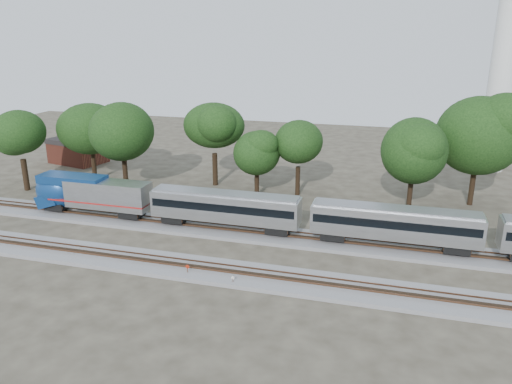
% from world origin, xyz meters
% --- Properties ---
extents(ground, '(160.00, 160.00, 0.00)m').
position_xyz_m(ground, '(0.00, 0.00, 0.00)').
color(ground, '#383328').
rests_on(ground, ground).
extents(track_far, '(160.00, 5.00, 0.73)m').
position_xyz_m(track_far, '(0.00, 6.00, 0.21)').
color(track_far, slate).
rests_on(track_far, ground).
extents(track_near, '(160.00, 5.00, 0.73)m').
position_xyz_m(track_near, '(0.00, -4.00, 0.21)').
color(track_near, slate).
rests_on(track_near, ground).
extents(switch_stand_red, '(0.37, 0.07, 1.16)m').
position_xyz_m(switch_stand_red, '(0.74, -5.30, 0.74)').
color(switch_stand_red, '#512D19').
rests_on(switch_stand_red, ground).
extents(switch_stand_white, '(0.30, 0.06, 0.96)m').
position_xyz_m(switch_stand_white, '(5.46, -5.92, 0.61)').
color(switch_stand_white, '#512D19').
rests_on(switch_stand_white, ground).
extents(switch_lever, '(0.55, 0.39, 0.30)m').
position_xyz_m(switch_lever, '(7.56, -5.30, 0.15)').
color(switch_lever, '#512D19').
rests_on(switch_lever, ground).
extents(brick_building, '(10.21, 8.23, 4.32)m').
position_xyz_m(brick_building, '(-35.09, 29.58, 2.18)').
color(brick_building, brown).
rests_on(brick_building, ground).
extents(tree_0, '(8.72, 8.72, 12.30)m').
position_xyz_m(tree_0, '(-32.66, 13.37, 8.56)').
color(tree_0, black).
rests_on(tree_0, ground).
extents(tree_1, '(8.27, 8.27, 11.66)m').
position_xyz_m(tree_1, '(-25.86, 20.39, 8.12)').
color(tree_1, black).
rests_on(tree_1, ground).
extents(tree_2, '(8.96, 8.96, 12.64)m').
position_xyz_m(tree_2, '(-18.20, 16.56, 8.80)').
color(tree_2, black).
rests_on(tree_2, ground).
extents(tree_3, '(9.20, 9.20, 12.97)m').
position_xyz_m(tree_3, '(-7.04, 23.33, 9.04)').
color(tree_3, black).
rests_on(tree_3, ground).
extents(tree_4, '(6.41, 6.41, 9.04)m').
position_xyz_m(tree_4, '(0.56, 19.46, 6.28)').
color(tree_4, black).
rests_on(tree_4, ground).
extents(tree_5, '(7.82, 7.82, 11.03)m').
position_xyz_m(tree_5, '(5.87, 21.82, 7.67)').
color(tree_5, black).
rests_on(tree_5, ground).
extents(tree_6, '(8.28, 8.28, 11.67)m').
position_xyz_m(tree_6, '(20.94, 18.46, 8.13)').
color(tree_6, black).
rests_on(tree_6, ground).
extents(tree_7, '(9.50, 9.50, 13.40)m').
position_xyz_m(tree_7, '(28.91, 24.09, 9.33)').
color(tree_7, black).
rests_on(tree_7, ground).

